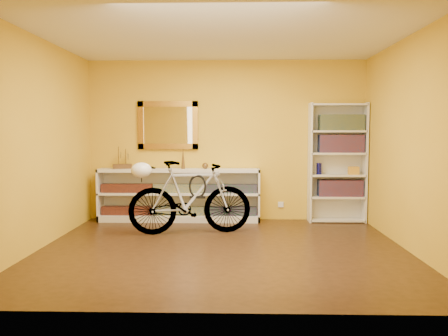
{
  "coord_description": "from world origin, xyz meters",
  "views": [
    {
      "loc": [
        0.17,
        -5.57,
        1.43
      ],
      "look_at": [
        0.0,
        0.7,
        0.95
      ],
      "focal_mm": 37.08,
      "sensor_mm": 36.0,
      "label": 1
    }
  ],
  "objects_px": {
    "bookcase": "(337,163)",
    "console_unit": "(179,195)",
    "bicycle": "(190,197)",
    "helmet": "(141,170)"
  },
  "relations": [
    {
      "from": "bookcase",
      "to": "bicycle",
      "type": "bearing_deg",
      "value": -156.97
    },
    {
      "from": "console_unit",
      "to": "bicycle",
      "type": "bearing_deg",
      "value": -73.51
    },
    {
      "from": "bicycle",
      "to": "console_unit",
      "type": "bearing_deg",
      "value": 6.21
    },
    {
      "from": "bookcase",
      "to": "helmet",
      "type": "height_order",
      "value": "bookcase"
    },
    {
      "from": "bicycle",
      "to": "helmet",
      "type": "xyz_separation_m",
      "value": [
        -0.66,
        -0.12,
        0.39
      ]
    },
    {
      "from": "console_unit",
      "to": "bicycle",
      "type": "height_order",
      "value": "bicycle"
    },
    {
      "from": "console_unit",
      "to": "bicycle",
      "type": "distance_m",
      "value": 0.98
    },
    {
      "from": "bookcase",
      "to": "bicycle",
      "type": "relative_size",
      "value": 1.08
    },
    {
      "from": "bookcase",
      "to": "console_unit",
      "type": "bearing_deg",
      "value": -179.44
    },
    {
      "from": "bookcase",
      "to": "bicycle",
      "type": "distance_m",
      "value": 2.49
    }
  ]
}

